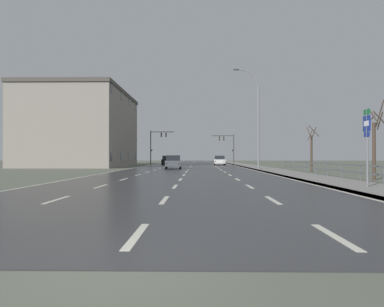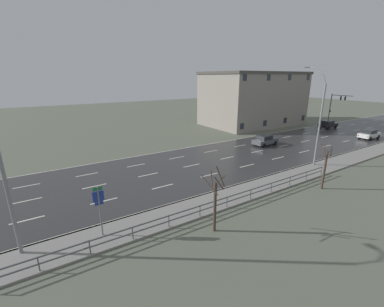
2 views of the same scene
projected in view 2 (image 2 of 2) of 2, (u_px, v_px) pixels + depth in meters
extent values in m
cube|color=#5B6051|center=(316.00, 139.00, 41.86)|extent=(160.00, 160.00, 0.12)
cube|color=#303033|center=(353.00, 131.00, 48.01)|extent=(14.00, 120.00, 0.02)
cube|color=beige|center=(27.00, 186.00, 23.81)|extent=(0.16, 2.20, 0.01)
cube|color=beige|center=(87.00, 175.00, 26.59)|extent=(0.16, 2.20, 0.01)
cube|color=beige|center=(136.00, 165.00, 29.36)|extent=(0.16, 2.20, 0.01)
cube|color=beige|center=(177.00, 158.00, 32.13)|extent=(0.16, 2.20, 0.01)
cube|color=beige|center=(211.00, 151.00, 34.91)|extent=(0.16, 2.20, 0.01)
cube|color=beige|center=(240.00, 146.00, 37.68)|extent=(0.16, 2.20, 0.01)
cube|color=beige|center=(265.00, 141.00, 40.45)|extent=(0.16, 2.20, 0.01)
cube|color=beige|center=(287.00, 137.00, 43.23)|extent=(0.16, 2.20, 0.01)
cube|color=beige|center=(306.00, 133.00, 46.00)|extent=(0.16, 2.20, 0.01)
cube|color=beige|center=(323.00, 130.00, 48.77)|extent=(0.16, 2.20, 0.01)
cube|color=beige|center=(339.00, 127.00, 51.55)|extent=(0.16, 2.20, 0.01)
cube|color=beige|center=(352.00, 125.00, 54.32)|extent=(0.16, 2.20, 0.01)
cube|color=beige|center=(365.00, 122.00, 57.09)|extent=(0.16, 2.20, 0.01)
cube|color=beige|center=(376.00, 120.00, 59.87)|extent=(0.16, 2.20, 0.01)
cube|color=beige|center=(27.00, 201.00, 20.99)|extent=(0.16, 2.20, 0.01)
cube|color=beige|center=(95.00, 186.00, 23.76)|extent=(0.16, 2.20, 0.01)
cube|color=beige|center=(148.00, 175.00, 26.53)|extent=(0.16, 2.20, 0.01)
cube|color=beige|center=(191.00, 166.00, 29.31)|extent=(0.16, 2.20, 0.01)
cube|color=beige|center=(227.00, 158.00, 32.08)|extent=(0.16, 2.20, 0.01)
cube|color=beige|center=(257.00, 151.00, 34.85)|extent=(0.16, 2.20, 0.01)
cube|color=beige|center=(283.00, 146.00, 37.63)|extent=(0.16, 2.20, 0.01)
cube|color=beige|center=(305.00, 141.00, 40.40)|extent=(0.16, 2.20, 0.01)
cube|color=beige|center=(325.00, 137.00, 43.17)|extent=(0.16, 2.20, 0.01)
cube|color=beige|center=(342.00, 133.00, 45.95)|extent=(0.16, 2.20, 0.01)
cube|color=beige|center=(357.00, 130.00, 48.72)|extent=(0.16, 2.20, 0.01)
cube|color=beige|center=(370.00, 127.00, 51.49)|extent=(0.16, 2.20, 0.01)
cube|color=beige|center=(382.00, 125.00, 54.27)|extent=(0.16, 2.20, 0.01)
cube|color=beige|center=(27.00, 220.00, 18.16)|extent=(0.16, 2.20, 0.01)
cube|color=beige|center=(104.00, 201.00, 20.94)|extent=(0.16, 2.20, 0.01)
cube|color=beige|center=(163.00, 187.00, 23.71)|extent=(0.16, 2.20, 0.01)
cube|color=beige|center=(209.00, 175.00, 26.48)|extent=(0.16, 2.20, 0.01)
cube|color=beige|center=(247.00, 166.00, 29.26)|extent=(0.16, 2.20, 0.01)
cube|color=beige|center=(278.00, 158.00, 32.03)|extent=(0.16, 2.20, 0.01)
cube|color=beige|center=(304.00, 152.00, 34.80)|extent=(0.16, 2.20, 0.01)
cube|color=beige|center=(327.00, 146.00, 37.58)|extent=(0.16, 2.20, 0.01)
cube|color=beige|center=(346.00, 141.00, 40.35)|extent=(0.16, 2.20, 0.01)
cube|color=beige|center=(363.00, 137.00, 43.12)|extent=(0.16, 2.20, 0.01)
cube|color=beige|center=(377.00, 133.00, 45.90)|extent=(0.16, 2.20, 0.01)
cube|color=beige|center=(319.00, 125.00, 53.53)|extent=(0.16, 120.00, 0.01)
cube|color=#515459|center=(214.00, 201.00, 18.91)|extent=(0.06, 27.96, 0.08)
cube|color=#515459|center=(214.00, 206.00, 19.03)|extent=(0.06, 27.96, 0.08)
cylinder|color=#515459|center=(39.00, 265.00, 13.17)|extent=(0.07, 0.07, 1.00)
cylinder|color=#515459|center=(90.00, 248.00, 14.47)|extent=(0.07, 0.07, 1.00)
cylinder|color=#515459|center=(133.00, 234.00, 15.78)|extent=(0.07, 0.07, 1.00)
cylinder|color=#515459|center=(169.00, 222.00, 17.08)|extent=(0.07, 0.07, 1.00)
cylinder|color=#515459|center=(200.00, 211.00, 18.39)|extent=(0.07, 0.07, 1.00)
cylinder|color=#515459|center=(227.00, 202.00, 19.70)|extent=(0.07, 0.07, 1.00)
cylinder|color=#515459|center=(250.00, 195.00, 21.00)|extent=(0.07, 0.07, 1.00)
cylinder|color=#515459|center=(271.00, 188.00, 22.31)|extent=(0.07, 0.07, 1.00)
cylinder|color=#515459|center=(290.00, 182.00, 23.61)|extent=(0.07, 0.07, 1.00)
cylinder|color=#515459|center=(306.00, 176.00, 24.92)|extent=(0.07, 0.07, 1.00)
cylinder|color=#515459|center=(321.00, 171.00, 26.22)|extent=(0.07, 0.07, 1.00)
cylinder|color=slate|center=(6.00, 184.00, 13.41)|extent=(0.20, 0.20, 8.86)
cylinder|color=slate|center=(319.00, 127.00, 28.01)|extent=(0.20, 0.20, 9.16)
cylinder|color=slate|center=(324.00, 79.00, 26.72)|extent=(0.55, 0.11, 1.02)
cylinder|color=slate|center=(320.00, 71.00, 27.02)|extent=(0.94, 0.11, 0.71)
cylinder|color=slate|center=(312.00, 68.00, 27.69)|extent=(1.08, 0.11, 0.29)
cube|color=#333335|center=(307.00, 67.00, 28.10)|extent=(0.56, 0.24, 0.12)
cylinder|color=slate|center=(100.00, 212.00, 15.82)|extent=(0.09, 0.09, 3.51)
cube|color=#146633|center=(97.00, 189.00, 15.37)|extent=(0.03, 0.56, 0.24)
cube|color=navy|center=(98.00, 196.00, 15.51)|extent=(0.03, 0.68, 0.68)
cube|color=white|center=(98.00, 196.00, 15.53)|extent=(0.01, 0.44, 0.22)
cube|color=navy|center=(99.00, 203.00, 15.65)|extent=(0.03, 0.52, 0.22)
cylinder|color=#38383A|center=(330.00, 108.00, 56.03)|extent=(0.18, 0.18, 6.33)
cylinder|color=#38383A|center=(342.00, 96.00, 53.38)|extent=(4.45, 0.12, 0.12)
cube|color=black|center=(341.00, 98.00, 53.72)|extent=(0.20, 0.28, 0.80)
sphere|color=red|center=(341.00, 97.00, 53.57)|extent=(0.14, 0.14, 0.14)
sphere|color=#2D2D2D|center=(340.00, 98.00, 53.65)|extent=(0.14, 0.14, 0.14)
sphere|color=#2D2D2D|center=(340.00, 99.00, 53.72)|extent=(0.14, 0.14, 0.14)
cube|color=black|center=(345.00, 98.00, 53.00)|extent=(0.20, 0.28, 0.80)
sphere|color=red|center=(345.00, 97.00, 52.85)|extent=(0.14, 0.14, 0.14)
sphere|color=#2D2D2D|center=(345.00, 98.00, 52.93)|extent=(0.14, 0.14, 0.14)
sphere|color=#2D2D2D|center=(345.00, 100.00, 53.00)|extent=(0.14, 0.14, 0.14)
cube|color=black|center=(330.00, 111.00, 55.99)|extent=(0.18, 0.12, 0.32)
cube|color=black|center=(328.00, 125.00, 50.34)|extent=(1.88, 4.15, 0.64)
cube|color=black|center=(328.00, 122.00, 50.04)|extent=(1.62, 2.04, 0.60)
cube|color=slate|center=(331.00, 122.00, 50.51)|extent=(1.41, 0.12, 0.51)
cylinder|color=black|center=(335.00, 127.00, 50.39)|extent=(0.24, 0.67, 0.66)
cylinder|color=black|center=(328.00, 125.00, 51.72)|extent=(0.24, 0.67, 0.66)
cylinder|color=black|center=(328.00, 128.00, 49.15)|extent=(0.24, 0.67, 0.66)
cylinder|color=black|center=(320.00, 127.00, 50.48)|extent=(0.24, 0.67, 0.66)
cube|color=red|center=(319.00, 126.00, 49.89)|extent=(0.16, 0.04, 0.14)
cube|color=red|center=(325.00, 127.00, 48.81)|extent=(0.16, 0.04, 0.14)
cube|color=#474C51|center=(265.00, 141.00, 37.88)|extent=(1.96, 4.18, 0.64)
cube|color=black|center=(265.00, 137.00, 37.57)|extent=(1.66, 2.07, 0.60)
cube|color=slate|center=(269.00, 137.00, 38.10)|extent=(1.41, 0.15, 0.51)
cylinder|color=black|center=(275.00, 143.00, 38.05)|extent=(0.25, 0.67, 0.66)
cylinder|color=black|center=(266.00, 141.00, 39.31)|extent=(0.25, 0.67, 0.66)
cylinder|color=black|center=(264.00, 146.00, 36.64)|extent=(0.25, 0.67, 0.66)
cylinder|color=black|center=(255.00, 143.00, 37.91)|extent=(0.25, 0.67, 0.66)
cube|color=red|center=(253.00, 142.00, 37.28)|extent=(0.16, 0.05, 0.14)
cube|color=red|center=(260.00, 144.00, 36.25)|extent=(0.16, 0.05, 0.14)
cube|color=silver|center=(369.00, 135.00, 41.95)|extent=(1.90, 4.16, 0.64)
cube|color=black|center=(369.00, 131.00, 41.65)|extent=(1.63, 2.05, 0.60)
cube|color=slate|center=(372.00, 131.00, 42.12)|extent=(1.41, 0.13, 0.51)
cylinder|color=black|center=(378.00, 137.00, 41.99)|extent=(0.24, 0.67, 0.66)
cylinder|color=black|center=(368.00, 135.00, 43.33)|extent=(0.24, 0.67, 0.66)
cylinder|color=black|center=(370.00, 139.00, 40.76)|extent=(0.24, 0.67, 0.66)
cylinder|color=black|center=(360.00, 137.00, 42.10)|extent=(0.24, 0.67, 0.66)
cube|color=red|center=(358.00, 135.00, 41.51)|extent=(0.16, 0.05, 0.14)
cube|color=red|center=(367.00, 137.00, 40.42)|extent=(0.16, 0.05, 0.14)
cube|color=gray|center=(253.00, 100.00, 53.79)|extent=(12.73, 20.11, 10.38)
cube|color=#4C4742|center=(255.00, 73.00, 52.21)|extent=(12.99, 20.51, 0.50)
cube|color=#282D38|center=(242.00, 126.00, 45.19)|extent=(0.04, 0.90, 1.10)
cube|color=#282D38|center=(265.00, 123.00, 48.22)|extent=(0.04, 0.90, 1.10)
cube|color=#282D38|center=(285.00, 120.00, 51.26)|extent=(0.04, 0.90, 1.10)
cube|color=#282D38|center=(303.00, 118.00, 54.29)|extent=(0.04, 0.90, 1.10)
cube|color=#282D38|center=(245.00, 77.00, 42.75)|extent=(0.04, 0.90, 1.10)
cube|color=#282D38|center=(269.00, 77.00, 45.79)|extent=(0.04, 0.90, 1.10)
cube|color=#282D38|center=(290.00, 77.00, 48.82)|extent=(0.04, 0.90, 1.10)
cube|color=#282D38|center=(308.00, 77.00, 51.85)|extent=(0.04, 0.90, 1.10)
cylinder|color=#423328|center=(215.00, 207.00, 16.44)|extent=(0.20, 0.20, 3.49)
cylinder|color=#423328|center=(219.00, 183.00, 15.61)|extent=(0.10, 0.77, 1.04)
cylinder|color=#423328|center=(209.00, 185.00, 15.45)|extent=(1.26, 0.49, 1.09)
cylinder|color=#423328|center=(220.00, 176.00, 15.50)|extent=(0.18, 0.83, 1.58)
cylinder|color=#423328|center=(212.00, 178.00, 15.81)|extent=(0.55, 0.29, 0.96)
cylinder|color=#423328|center=(220.00, 180.00, 16.22)|extent=(0.88, 0.31, 0.94)
cylinder|color=#423328|center=(324.00, 171.00, 22.82)|extent=(0.20, 0.20, 3.43)
cylinder|color=#423328|center=(331.00, 151.00, 22.11)|extent=(0.33, 0.60, 1.13)
cylinder|color=#423328|center=(324.00, 150.00, 22.40)|extent=(0.30, 0.59, 1.08)
cylinder|color=#423328|center=(328.00, 152.00, 22.47)|extent=(0.52, 0.18, 0.99)
cylinder|color=#423328|center=(326.00, 150.00, 21.89)|extent=(1.03, 0.25, 1.03)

